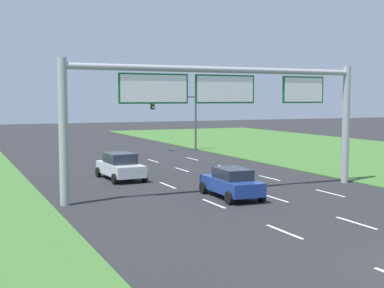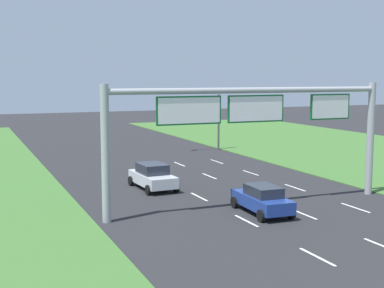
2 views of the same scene
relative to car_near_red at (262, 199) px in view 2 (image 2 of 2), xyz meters
The scene contains 6 objects.
lane_dashes_inner_left 7.22m from the car_near_red, 102.27° to the right, with size 0.14×50.40×0.01m.
lane_dashes_inner_right 7.33m from the car_near_red, 74.29° to the right, with size 0.14×50.40×0.01m.
car_near_red is the anchor object (origin of this frame).
car_mid_lane 9.03m from the car_near_red, 111.92° to the left, with size 2.29×4.46×1.67m.
sign_gantry 4.47m from the car_near_red, 80.74° to the left, with size 17.24×0.44×7.00m.
traffic_light_mast 24.97m from the car_near_red, 73.59° to the left, with size 4.76×0.49×5.60m.
Camera 2 is at (-14.79, -11.46, 7.34)m, focal length 50.00 mm.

